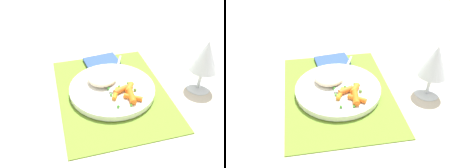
% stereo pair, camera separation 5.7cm
% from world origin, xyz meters
% --- Properties ---
extents(ground_plane, '(2.40, 2.40, 0.00)m').
position_xyz_m(ground_plane, '(0.00, 0.00, 0.00)').
color(ground_plane, beige).
extents(placemat, '(0.40, 0.30, 0.01)m').
position_xyz_m(placemat, '(0.00, 0.00, 0.00)').
color(placemat, olive).
rests_on(placemat, ground_plane).
extents(plate, '(0.24, 0.24, 0.02)m').
position_xyz_m(plate, '(0.00, 0.00, 0.01)').
color(plate, white).
rests_on(plate, placemat).
extents(rice_mound, '(0.08, 0.08, 0.03)m').
position_xyz_m(rice_mound, '(-0.03, -0.02, 0.04)').
color(rice_mound, beige).
rests_on(rice_mound, plate).
extents(carrot_portion, '(0.09, 0.08, 0.02)m').
position_xyz_m(carrot_portion, '(0.05, 0.03, 0.03)').
color(carrot_portion, orange).
rests_on(carrot_portion, plate).
extents(pea_scatter, '(0.10, 0.08, 0.01)m').
position_xyz_m(pea_scatter, '(0.04, 0.02, 0.03)').
color(pea_scatter, '#5B993F').
rests_on(pea_scatter, plate).
extents(fork, '(0.18, 0.09, 0.01)m').
position_xyz_m(fork, '(-0.04, 0.02, 0.03)').
color(fork, silver).
rests_on(fork, plate).
extents(wine_glass, '(0.08, 0.08, 0.16)m').
position_xyz_m(wine_glass, '(0.04, 0.25, 0.11)').
color(wine_glass, silver).
rests_on(wine_glass, ground_plane).
extents(napkin, '(0.09, 0.12, 0.01)m').
position_xyz_m(napkin, '(-0.16, 0.01, 0.01)').
color(napkin, '#33518C').
rests_on(napkin, placemat).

